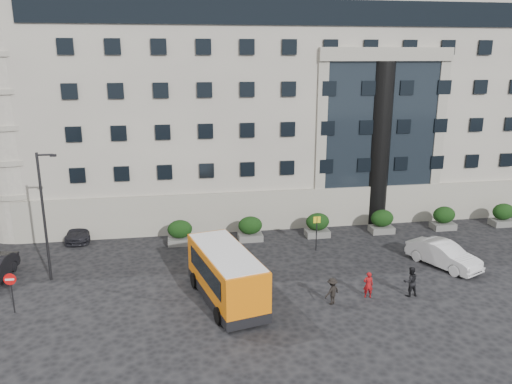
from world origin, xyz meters
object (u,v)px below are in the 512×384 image
(hedge_a, at_px, (180,232))
(hedge_c, at_px, (318,225))
(red_truck, at_px, (18,199))
(pedestrian_b, at_px, (410,282))
(pedestrian_c, at_px, (332,291))
(pedestrian_a, at_px, (368,285))
(hedge_b, at_px, (250,228))
(hedge_e, at_px, (444,218))
(minibus, at_px, (226,273))
(parked_car_c, at_px, (80,230))
(parked_car_d, at_px, (11,224))
(bus_stop_sign, at_px, (317,227))
(hedge_f, at_px, (503,214))
(hedge_d, at_px, (382,221))
(no_entry_sign, at_px, (11,285))
(white_taxi, at_px, (443,255))
(street_lamp, at_px, (45,212))

(hedge_a, height_order, hedge_c, same)
(red_truck, distance_m, pedestrian_b, 32.49)
(pedestrian_c, bearing_deg, pedestrian_a, 160.73)
(hedge_a, bearing_deg, hedge_b, 0.00)
(hedge_e, relative_size, pedestrian_c, 1.19)
(hedge_e, xyz_separation_m, minibus, (-18.38, -9.20, 0.71))
(hedge_e, height_order, pedestrian_a, hedge_e)
(parked_car_c, relative_size, parked_car_d, 0.89)
(red_truck, bearing_deg, hedge_c, -10.14)
(hedge_e, relative_size, bus_stop_sign, 0.73)
(hedge_a, relative_size, hedge_f, 1.00)
(hedge_f, bearing_deg, minibus, -158.70)
(hedge_d, height_order, no_entry_sign, no_entry_sign)
(hedge_f, bearing_deg, hedge_e, 180.00)
(hedge_d, distance_m, red_truck, 30.29)
(hedge_c, bearing_deg, hedge_e, 0.00)
(hedge_a, height_order, parked_car_d, hedge_a)
(hedge_e, xyz_separation_m, white_taxi, (-3.83, -6.80, -0.11))
(red_truck, height_order, pedestrian_c, red_truck)
(hedge_f, xyz_separation_m, pedestrian_b, (-13.09, -10.38, -0.04))
(hedge_d, height_order, red_truck, red_truck)
(hedge_a, bearing_deg, pedestrian_a, -44.21)
(red_truck, bearing_deg, parked_car_d, -73.94)
(street_lamp, bearing_deg, red_truck, 112.19)
(hedge_c, bearing_deg, hedge_a, 180.00)
(pedestrian_c, bearing_deg, hedge_c, -131.95)
(bus_stop_sign, relative_size, white_taxi, 0.51)
(white_taxi, bearing_deg, no_entry_sign, 159.79)
(hedge_e, distance_m, bus_stop_sign, 11.67)
(pedestrian_b, bearing_deg, hedge_d, -108.78)
(hedge_f, distance_m, pedestrian_b, 16.71)
(bus_stop_sign, bearing_deg, hedge_d, 24.66)
(hedge_f, bearing_deg, bus_stop_sign, -170.37)
(red_truck, bearing_deg, pedestrian_b, -26.05)
(pedestrian_a, relative_size, pedestrian_c, 1.01)
(hedge_b, distance_m, hedge_e, 15.60)
(bus_stop_sign, bearing_deg, no_entry_sign, -161.92)
(street_lamp, relative_size, no_entry_sign, 3.45)
(street_lamp, xyz_separation_m, bus_stop_sign, (17.44, 2.00, -2.64))
(pedestrian_a, distance_m, pedestrian_c, 2.32)
(hedge_b, height_order, red_truck, red_truck)
(street_lamp, bearing_deg, pedestrian_c, -19.80)
(hedge_a, relative_size, no_entry_sign, 0.79)
(no_entry_sign, bearing_deg, pedestrian_a, -3.91)
(hedge_f, distance_m, bus_stop_sign, 16.76)
(hedge_a, relative_size, hedge_e, 1.00)
(street_lamp, height_order, pedestrian_c, street_lamp)
(red_truck, xyz_separation_m, white_taxi, (30.39, -15.44, -0.82))
(hedge_c, bearing_deg, red_truck, 160.06)
(hedge_d, bearing_deg, parked_car_d, 170.51)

